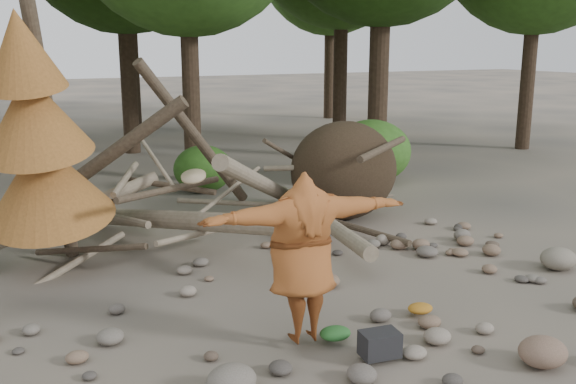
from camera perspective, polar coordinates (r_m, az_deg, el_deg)
name	(u,v)px	position (r m, az deg, el deg)	size (l,w,h in m)	color
ground	(337,323)	(8.35, 4.40, -11.55)	(120.00, 120.00, 0.00)	#514C44
deadfall_pile	(320,176)	(12.53, 2.83, 1.47)	(8.55, 5.24, 3.30)	#332619
dead_conifer	(38,139)	(10.05, -21.30, 4.39)	(2.06, 2.16, 4.35)	#4C3F30
bush_mid	(203,169)	(15.36, -7.56, 2.06)	(1.40, 1.40, 1.12)	#2C5A1A
bush_right	(371,151)	(16.40, 7.42, 3.62)	(2.00, 2.00, 1.60)	#376B21
frisbee_thrower	(303,257)	(7.39, 1.30, -5.81)	(2.79, 1.00, 2.23)	#984F22
backpack	(380,349)	(7.46, 8.14, -13.63)	(0.43, 0.29, 0.29)	black
cloth_green	(335,337)	(7.83, 4.21, -12.74)	(0.39, 0.32, 0.14)	#276228
cloth_orange	(420,312)	(8.67, 11.66, -10.40)	(0.34, 0.28, 0.12)	#9F651B
boulder_front_left	(232,380)	(6.78, -5.04, -16.33)	(0.52, 0.47, 0.31)	slate
boulder_front_right	(543,352)	(7.80, 21.71, -13.07)	(0.55, 0.50, 0.33)	#7B5E4C
boulder_mid_right	(558,259)	(10.98, 22.90, -5.48)	(0.58, 0.52, 0.35)	gray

